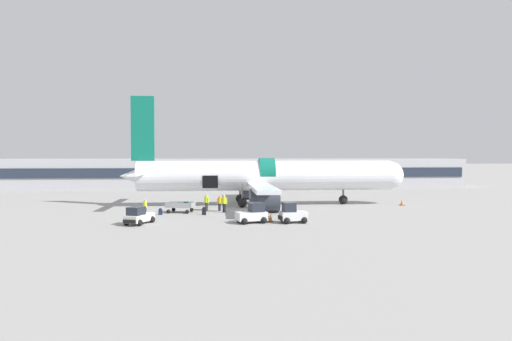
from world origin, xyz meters
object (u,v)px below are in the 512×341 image
Objects in this scene: ground_crew_supervisor at (224,203)px; airplane at (262,177)px; baggage_cart_loading at (181,207)px; suitcase_on_tarmac_spare at (204,212)px; baggage_tug_lead at (139,217)px; ground_crew_loader_b at (145,207)px; ground_crew_loader_a at (207,202)px; baggage_tug_mid at (253,214)px; ground_crew_driver at (220,203)px; suitcase_on_tarmac_upright at (160,212)px; baggage_tug_rear at (292,214)px.

airplane is at bearing 54.89° from ground_crew_supervisor.
baggage_cart_loading reaches higher than suitcase_on_tarmac_spare.
ground_crew_loader_b is at bearing 93.39° from baggage_tug_lead.
ground_crew_loader_a is at bearing 57.41° from baggage_tug_lead.
baggage_tug_mid is at bearing -72.77° from ground_crew_supervisor.
baggage_cart_loading is 3.71m from ground_crew_loader_b.
ground_crew_driver is (1.33, -0.02, -0.09)m from ground_crew_loader_a.
baggage_tug_lead reaches higher than suitcase_on_tarmac_spare.
airplane is 18.74× the size of ground_crew_loader_a.
baggage_tug_rear is at bearing -28.05° from suitcase_on_tarmac_upright.
baggage_tug_mid reaches higher than baggage_cart_loading.
airplane is 10.93m from suitcase_on_tarmac_spare.
baggage_tug_lead is 8.04m from baggage_cart_loading.
suitcase_on_tarmac_spare is (-6.50, -8.29, -2.93)m from airplane.
ground_crew_driver is at bearing -0.76° from ground_crew_loader_a.
baggage_tug_lead is at bearing -86.61° from ground_crew_loader_b.
ground_crew_driver is at bearing -133.75° from airplane.
ground_crew_loader_b is (-13.21, 6.18, 0.10)m from baggage_tug_rear.
baggage_tug_mid is at bearing -72.40° from ground_crew_driver.
airplane is 9.92× the size of baggage_tug_lead.
baggage_tug_rear is 1.40× the size of ground_crew_loader_a.
ground_crew_driver is 2.06× the size of suitcase_on_tarmac_spare.
suitcase_on_tarmac_upright is at bearing 144.57° from baggage_tug_mid.
baggage_tug_mid is 1.65× the size of ground_crew_loader_a.
ground_crew_loader_b is (-9.87, 5.90, 0.09)m from baggage_tug_mid.
ground_crew_loader_b is at bearing -159.21° from ground_crew_driver.
suitcase_on_tarmac_spare is at bearing -128.09° from airplane.
ground_crew_loader_a reaches higher than suitcase_on_tarmac_upright.
airplane is 11.14m from baggage_cart_loading.
baggage_cart_loading is 2.74m from ground_crew_loader_a.
airplane is at bearing 35.39° from baggage_cart_loading.
ground_crew_loader_a is (5.46, 8.54, 0.28)m from baggage_tug_lead.
baggage_tug_mid is at bearing -49.06° from baggage_cart_loading.
baggage_tug_mid is 4.56× the size of suitcase_on_tarmac_upright.
baggage_tug_lead reaches higher than suitcase_on_tarmac_upright.
baggage_tug_mid is at bearing 175.30° from baggage_tug_rear.
suitcase_on_tarmac_spare is at bearing 127.54° from baggage_tug_mid.
ground_crew_driver is (7.14, 2.71, 0.03)m from ground_crew_loader_b.
baggage_tug_rear is 3.20× the size of suitcase_on_tarmac_spare.
baggage_tug_rear is (3.34, -0.28, -0.01)m from baggage_tug_mid.
ground_crew_supervisor reaches higher than ground_crew_driver.
baggage_tug_lead is 12.87m from baggage_tug_rear.
ground_crew_driver is at bearing 24.62° from suitcase_on_tarmac_upright.
baggage_cart_loading is (-9.90, 7.84, -0.17)m from baggage_tug_rear.
baggage_tug_mid is at bearing -99.25° from airplane.
suitcase_on_tarmac_upright is (-1.87, -1.56, -0.28)m from baggage_cart_loading.
airplane reaches higher than ground_crew_supervisor.
airplane is 21.38× the size of ground_crew_loader_b.
baggage_tug_rear is 9.56m from suitcase_on_tarmac_spare.
ground_crew_loader_b is at bearing 154.94° from baggage_tug_rear.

